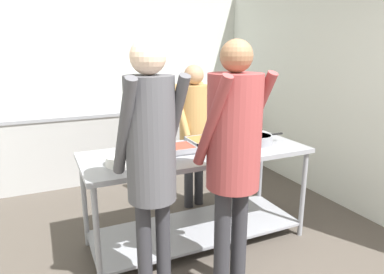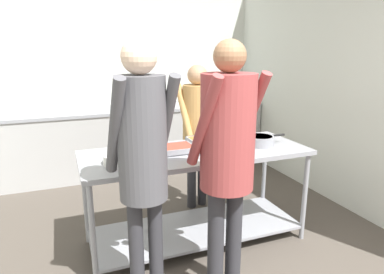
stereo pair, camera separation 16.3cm
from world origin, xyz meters
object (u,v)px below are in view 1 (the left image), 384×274
object	(u,v)px
guest_serving_left	(234,146)
guest_serving_right	(151,151)
plate_stack	(123,160)
serving_tray_roast	(208,141)
serving_tray_vegetables	(167,150)
sauce_pan	(259,139)
cook_behind_counter	(194,121)
water_bottle	(199,94)

from	to	relation	value
guest_serving_left	guest_serving_right	xyz separation A→B (m)	(-0.56, 0.04, 0.02)
plate_stack	serving_tray_roast	xyz separation A→B (m)	(0.88, 0.26, -0.01)
serving_tray_vegetables	serving_tray_roast	bearing A→B (deg)	15.25
sauce_pan	guest_serving_left	xyz separation A→B (m)	(-0.69, -0.68, 0.20)
plate_stack	sauce_pan	bearing A→B (deg)	2.02
cook_behind_counter	guest_serving_right	bearing A→B (deg)	-123.84
guest_serving_left	serving_tray_roast	bearing A→B (deg)	73.15
plate_stack	guest_serving_right	size ratio (longest dim) A/B	0.15
plate_stack	guest_serving_left	world-z (taller)	guest_serving_left
plate_stack	serving_tray_roast	size ratio (longest dim) A/B	0.72
serving_tray_vegetables	guest_serving_right	distance (m)	0.85
plate_stack	cook_behind_counter	distance (m)	1.24
guest_serving_right	guest_serving_left	bearing A→B (deg)	-3.91
plate_stack	guest_serving_left	size ratio (longest dim) A/B	0.15
serving_tray_roast	water_bottle	bearing A→B (deg)	66.59
serving_tray_vegetables	water_bottle	world-z (taller)	water_bottle
cook_behind_counter	plate_stack	bearing A→B (deg)	-140.94
sauce_pan	guest_serving_right	size ratio (longest dim) A/B	0.22
sauce_pan	serving_tray_vegetables	bearing A→B (deg)	174.12
plate_stack	serving_tray_roast	world-z (taller)	plate_stack
plate_stack	guest_serving_right	bearing A→B (deg)	-85.85
serving_tray_vegetables	plate_stack	bearing A→B (deg)	-161.61
guest_serving_left	water_bottle	world-z (taller)	guest_serving_left
serving_tray_roast	guest_serving_right	size ratio (longest dim) A/B	0.21
plate_stack	guest_serving_left	bearing A→B (deg)	-46.17
plate_stack	sauce_pan	xyz separation A→B (m)	(1.30, 0.05, 0.01)
guest_serving_left	cook_behind_counter	bearing A→B (deg)	75.73
guest_serving_right	plate_stack	bearing A→B (deg)	94.15
serving_tray_vegetables	guest_serving_right	size ratio (longest dim) A/B	0.27
serving_tray_roast	cook_behind_counter	distance (m)	0.53
plate_stack	water_bottle	world-z (taller)	water_bottle
plate_stack	guest_serving_left	xyz separation A→B (m)	(0.60, -0.63, 0.21)
plate_stack	cook_behind_counter	world-z (taller)	cook_behind_counter
plate_stack	water_bottle	distance (m)	2.83
guest_serving_right	serving_tray_vegetables	bearing A→B (deg)	63.15
serving_tray_vegetables	water_bottle	size ratio (longest dim) A/B	1.66
plate_stack	cook_behind_counter	xyz separation A→B (m)	(0.96, 0.78, 0.08)
sauce_pan	guest_serving_left	world-z (taller)	guest_serving_left
guest_serving_right	cook_behind_counter	xyz separation A→B (m)	(0.92, 1.37, -0.16)
serving_tray_vegetables	serving_tray_roast	size ratio (longest dim) A/B	1.30
guest_serving_right	water_bottle	world-z (taller)	guest_serving_right
serving_tray_vegetables	cook_behind_counter	bearing A→B (deg)	49.45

